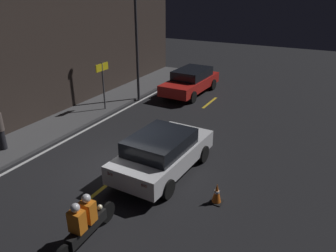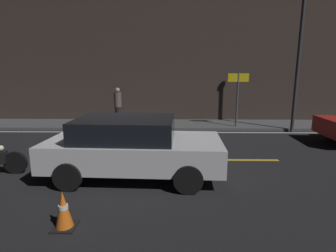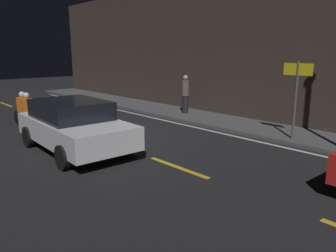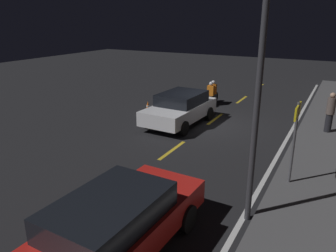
{
  "view_description": "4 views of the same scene",
  "coord_description": "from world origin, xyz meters",
  "px_view_note": "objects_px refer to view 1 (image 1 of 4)",
  "views": [
    {
      "loc": [
        -8.13,
        -5.95,
        5.94
      ],
      "look_at": [
        2.44,
        -0.34,
        0.78
      ],
      "focal_mm": 35.0,
      "sensor_mm": 36.0,
      "label": 1
    },
    {
      "loc": [
        1.41,
        -7.29,
        2.5
      ],
      "look_at": [
        1.28,
        0.56,
        0.89
      ],
      "focal_mm": 28.0,
      "sensor_mm": 36.0,
      "label": 2
    },
    {
      "loc": [
        9.0,
        -5.34,
        2.78
      ],
      "look_at": [
        2.61,
        0.47,
        0.83
      ],
      "focal_mm": 35.0,
      "sensor_mm": 36.0,
      "label": 3
    },
    {
      "loc": [
        13.49,
        5.24,
        4.7
      ],
      "look_at": [
        2.92,
        -0.49,
        0.71
      ],
      "focal_mm": 35.0,
      "sensor_mm": 36.0,
      "label": 4
    }
  ],
  "objects_px": {
    "taxi_red": "(191,81)",
    "street_lamp": "(137,42)",
    "sedan_white": "(163,152)",
    "motorcycle": "(85,223)",
    "shop_sign": "(103,76)",
    "traffic_cone_near": "(217,193)"
  },
  "relations": [
    {
      "from": "taxi_red",
      "to": "traffic_cone_near",
      "type": "height_order",
      "value": "taxi_red"
    },
    {
      "from": "motorcycle",
      "to": "street_lamp",
      "type": "height_order",
      "value": "street_lamp"
    },
    {
      "from": "traffic_cone_near",
      "to": "motorcycle",
      "type": "bearing_deg",
      "value": 143.86
    },
    {
      "from": "street_lamp",
      "to": "taxi_red",
      "type": "bearing_deg",
      "value": -37.84
    },
    {
      "from": "taxi_red",
      "to": "traffic_cone_near",
      "type": "distance_m",
      "value": 10.71
    },
    {
      "from": "shop_sign",
      "to": "sedan_white",
      "type": "bearing_deg",
      "value": -124.99
    },
    {
      "from": "motorcycle",
      "to": "shop_sign",
      "type": "xyz_separation_m",
      "value": [
        7.72,
        5.43,
        1.19
      ]
    },
    {
      "from": "street_lamp",
      "to": "traffic_cone_near",
      "type": "bearing_deg",
      "value": -133.91
    },
    {
      "from": "traffic_cone_near",
      "to": "street_lamp",
      "type": "height_order",
      "value": "street_lamp"
    },
    {
      "from": "sedan_white",
      "to": "taxi_red",
      "type": "bearing_deg",
      "value": 20.55
    },
    {
      "from": "sedan_white",
      "to": "traffic_cone_near",
      "type": "height_order",
      "value": "sedan_white"
    },
    {
      "from": "street_lamp",
      "to": "sedan_white",
      "type": "bearing_deg",
      "value": -141.25
    },
    {
      "from": "sedan_white",
      "to": "taxi_red",
      "type": "height_order",
      "value": "sedan_white"
    },
    {
      "from": "sedan_white",
      "to": "taxi_red",
      "type": "xyz_separation_m",
      "value": [
        8.62,
        2.84,
        0.0
      ]
    },
    {
      "from": "traffic_cone_near",
      "to": "taxi_red",
      "type": "bearing_deg",
      "value": 28.39
    },
    {
      "from": "sedan_white",
      "to": "motorcycle",
      "type": "height_order",
      "value": "sedan_white"
    },
    {
      "from": "motorcycle",
      "to": "shop_sign",
      "type": "height_order",
      "value": "shop_sign"
    },
    {
      "from": "motorcycle",
      "to": "sedan_white",
      "type": "bearing_deg",
      "value": -3.46
    },
    {
      "from": "sedan_white",
      "to": "street_lamp",
      "type": "distance_m",
      "value": 8.13
    },
    {
      "from": "taxi_red",
      "to": "shop_sign",
      "type": "xyz_separation_m",
      "value": [
        -4.81,
        2.61,
        1.05
      ]
    },
    {
      "from": "traffic_cone_near",
      "to": "shop_sign",
      "type": "xyz_separation_m",
      "value": [
        4.61,
        7.7,
        1.5
      ]
    },
    {
      "from": "taxi_red",
      "to": "street_lamp",
      "type": "bearing_deg",
      "value": -35.97
    }
  ]
}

